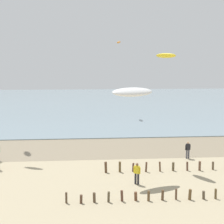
{
  "coord_description": "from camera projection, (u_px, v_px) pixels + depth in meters",
  "views": [
    {
      "loc": [
        -0.86,
        -10.23,
        9.25
      ],
      "look_at": [
        0.73,
        11.78,
        5.67
      ],
      "focal_mm": 48.69,
      "sensor_mm": 36.0,
      "label": 1
    }
  ],
  "objects": [
    {
      "name": "person_left_flank",
      "position": [
        188.0,
        149.0,
        29.55
      ],
      "size": [
        0.56,
        0.29,
        1.71
      ],
      "color": "#4C4C56",
      "rests_on": "ground"
    },
    {
      "name": "kite_aloft_0",
      "position": [
        166.0,
        56.0,
        26.31
      ],
      "size": [
        1.89,
        2.29,
        0.57
      ],
      "primitive_type": "ellipsoid",
      "rotation": [
        0.34,
        0.0,
        2.16
      ],
      "color": "yellow"
    },
    {
      "name": "groyne_mid",
      "position": [
        151.0,
        196.0,
        20.57
      ],
      "size": [
        11.34,
        0.37,
        0.79
      ],
      "color": "#4D3B2B",
      "rests_on": "ground"
    },
    {
      "name": "person_by_waterline",
      "position": [
        137.0,
        173.0,
        23.26
      ],
      "size": [
        0.51,
        0.37,
        1.71
      ],
      "color": "#232328",
      "rests_on": "ground"
    },
    {
      "name": "wet_sand_strip",
      "position": [
        99.0,
        148.0,
        33.34
      ],
      "size": [
        120.0,
        8.23,
        0.01
      ],
      "primitive_type": "cube",
      "color": "#84755B",
      "rests_on": "ground"
    },
    {
      "name": "groyne_far",
      "position": [
        187.0,
        166.0,
        26.32
      ],
      "size": [
        15.43,
        0.37,
        0.99
      ],
      "color": "brown",
      "rests_on": "ground"
    },
    {
      "name": "kite_aloft_5",
      "position": [
        119.0,
        42.0,
        51.1
      ],
      "size": [
        0.7,
        1.92,
        0.46
      ],
      "primitive_type": "ellipsoid",
      "rotation": [
        0.28,
        0.0,
        4.7
      ],
      "color": "orange"
    },
    {
      "name": "sea",
      "position": [
        94.0,
        102.0,
        71.85
      ],
      "size": [
        160.0,
        70.0,
        0.1
      ],
      "primitive_type": "cube",
      "color": "gray",
      "rests_on": "ground"
    },
    {
      "name": "kite_aloft_2",
      "position": [
        133.0,
        92.0,
        23.66
      ],
      "size": [
        3.64,
        2.22,
        0.94
      ],
      "primitive_type": "ellipsoid",
      "rotation": [
        -0.41,
        0.0,
        3.45
      ],
      "color": "white"
    }
  ]
}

